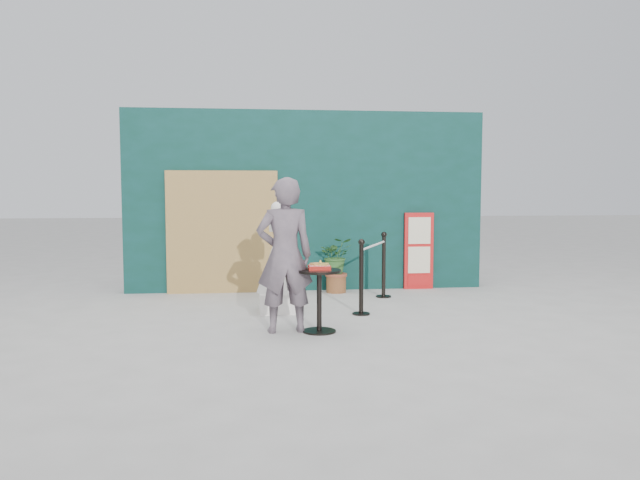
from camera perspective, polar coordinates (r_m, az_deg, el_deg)
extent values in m
plane|color=#ADAAA5|center=(7.59, 1.07, -8.30)|extent=(60.00, 60.00, 0.00)
cube|color=#0A3129|center=(10.52, -1.25, 3.59)|extent=(6.00, 0.30, 3.00)
cube|color=tan|center=(10.29, -8.91, 0.72)|extent=(1.80, 0.08, 2.00)
imported|color=slate|center=(7.39, -3.24, -1.41)|extent=(0.70, 0.49, 1.84)
cube|color=red|center=(10.74, 9.00, -0.99)|extent=(0.50, 0.06, 1.30)
cube|color=beige|center=(10.68, 9.08, 0.86)|extent=(0.38, 0.02, 0.45)
cube|color=beige|center=(10.72, 9.05, -1.81)|extent=(0.38, 0.02, 0.45)
cube|color=red|center=(10.77, 9.02, -3.66)|extent=(0.38, 0.02, 0.18)
cube|color=white|center=(8.71, -3.84, -5.66)|extent=(0.51, 0.51, 0.28)
cone|color=silver|center=(8.63, -3.86, -1.99)|extent=(0.60, 0.60, 0.84)
cylinder|color=white|center=(8.58, -3.88, 1.54)|extent=(0.24, 0.24, 0.22)
sphere|color=silver|center=(8.57, -3.89, 2.92)|extent=(0.19, 0.19, 0.19)
cylinder|color=black|center=(7.53, -0.07, -8.33)|extent=(0.40, 0.40, 0.02)
cylinder|color=black|center=(7.46, -0.07, -5.71)|extent=(0.06, 0.06, 0.72)
cylinder|color=black|center=(7.40, -0.07, -2.85)|extent=(0.52, 0.52, 0.03)
cube|color=red|center=(7.39, -0.07, -2.54)|extent=(0.26, 0.19, 0.05)
cube|color=red|center=(7.39, -0.07, -2.33)|extent=(0.24, 0.17, 0.00)
cube|color=gold|center=(7.39, -0.39, -2.21)|extent=(0.15, 0.14, 0.02)
cube|color=gold|center=(7.37, 0.33, -2.23)|extent=(0.13, 0.13, 0.02)
cone|color=yellow|center=(7.44, 0.04, -2.03)|extent=(0.06, 0.06, 0.06)
cylinder|color=brown|center=(10.30, 1.48, -4.06)|extent=(0.32, 0.32, 0.27)
cylinder|color=#994D32|center=(10.28, 1.49, -3.20)|extent=(0.36, 0.36, 0.04)
imported|color=#2F5D28|center=(10.24, 1.49, -1.43)|extent=(0.53, 0.46, 0.59)
cylinder|color=black|center=(8.56, 3.78, -6.74)|extent=(0.24, 0.24, 0.02)
cylinder|color=black|center=(8.48, 3.79, -3.62)|extent=(0.06, 0.06, 0.96)
sphere|color=black|center=(8.42, 3.81, -0.19)|extent=(0.09, 0.09, 0.09)
cylinder|color=black|center=(9.93, 5.82, -5.15)|extent=(0.24, 0.24, 0.02)
cylinder|color=black|center=(9.86, 5.85, -2.46)|extent=(0.06, 0.06, 0.96)
sphere|color=black|center=(9.81, 5.87, 0.50)|extent=(0.09, 0.09, 0.09)
cylinder|color=silver|center=(9.12, 4.92, -0.51)|extent=(0.63, 1.31, 0.03)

